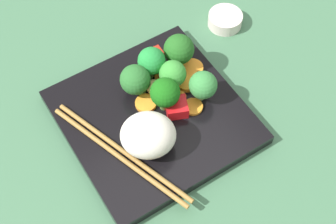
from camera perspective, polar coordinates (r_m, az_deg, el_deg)
ground_plane at (r=66.14cm, az=-1.76°, el=-1.46°), size 110.00×110.00×2.00cm
square_plate at (r=64.55cm, az=-1.80°, el=-0.61°), size 23.61×23.61×1.73cm
rice_mound at (r=58.97cm, az=-2.41°, el=-2.79°), size 9.02×9.27×5.47cm
broccoli_floret_0 at (r=66.09cm, az=1.33°, el=7.52°), size 4.29×4.29×5.58cm
broccoli_floret_1 at (r=63.97cm, az=0.53°, el=4.52°), size 3.73×3.73×4.92cm
broccoli_floret_2 at (r=61.82cm, az=-0.56°, el=2.54°), size 4.02×4.02×5.50cm
broccoli_floret_3 at (r=62.84cm, az=4.23°, el=3.21°), size 3.82×3.82×5.19cm
broccoli_floret_4 at (r=64.77cm, az=-2.00°, el=6.12°), size 3.86×3.86×5.40cm
broccoli_floret_5 at (r=63.75cm, az=-3.63°, el=4.03°), size 4.16×4.16×4.99cm
carrot_slice_0 at (r=64.24cm, az=3.03°, el=0.65°), size 3.20×3.20×0.42cm
carrot_slice_1 at (r=66.17cm, az=2.22°, el=3.45°), size 3.57×3.57×0.78cm
carrot_slice_2 at (r=67.88cm, az=2.92°, el=5.27°), size 3.65×3.65×0.68cm
carrot_slice_3 at (r=67.21cm, az=-0.33°, el=4.55°), size 4.46×4.46×0.56cm
carrot_slice_4 at (r=64.47cm, az=-2.64°, el=1.08°), size 4.08×4.08×0.52cm
carrot_slice_5 at (r=64.93cm, az=1.12°, el=1.87°), size 2.82×2.82×0.67cm
pepper_chunk_0 at (r=63.28cm, az=1.04°, el=0.57°), size 3.77×3.76×1.80cm
pepper_chunk_1 at (r=68.05cm, az=-1.42°, el=6.65°), size 2.12×1.94×2.33cm
chicken_piece_0 at (r=64.90cm, az=-1.41°, el=2.91°), size 3.77×3.43×2.08cm
chopstick_pair at (r=60.72cm, az=-5.72°, el=-5.00°), size 21.55×8.42×0.62cm
sauce_cup at (r=75.93cm, az=6.89°, el=10.97°), size 5.33×5.33×1.99cm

